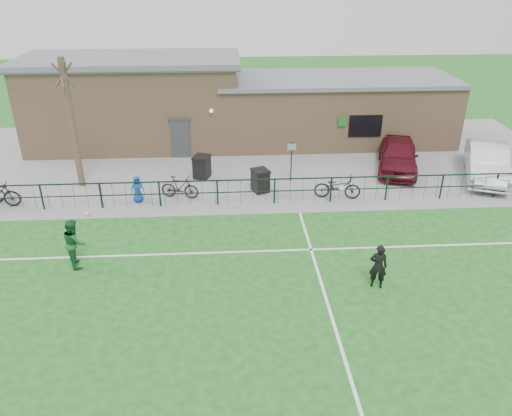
{
  "coord_description": "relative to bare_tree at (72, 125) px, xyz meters",
  "views": [
    {
      "loc": [
        -1.03,
        -11.79,
        9.73
      ],
      "look_at": [
        0.0,
        5.0,
        1.3
      ],
      "focal_mm": 35.0,
      "sensor_mm": 36.0,
      "label": 1
    }
  ],
  "objects": [
    {
      "name": "car_silver",
      "position": [
        19.62,
        -0.27,
        -2.15
      ],
      "size": [
        3.48,
        5.34,
        1.66
      ],
      "primitive_type": "imported",
      "rotation": [
        0.0,
        0.0,
        -0.37
      ],
      "color": "#B5B7BD",
      "rests_on": "paving_strip"
    },
    {
      "name": "pitch_line_touch",
      "position": [
        8.0,
        -2.7,
        -3.0
      ],
      "size": [
        28.0,
        0.1,
        0.01
      ],
      "primitive_type": "cube",
      "color": "white",
      "rests_on": "ground"
    },
    {
      "name": "sign_post",
      "position": [
        10.02,
        -0.11,
        -1.98
      ],
      "size": [
        0.07,
        0.07,
        2.0
      ],
      "primitive_type": "cylinder",
      "rotation": [
        0.0,
        0.0,
        0.23
      ],
      "color": "black",
      "rests_on": "paving_strip"
    },
    {
      "name": "wheelie_bin_right",
      "position": [
        8.46,
        -1.2,
        -2.48
      ],
      "size": [
        0.89,
        0.94,
        1.0
      ],
      "primitive_type": "cube",
      "rotation": [
        0.0,
        0.0,
        0.38
      ],
      "color": "black",
      "rests_on": "paving_strip"
    },
    {
      "name": "pitch_line_mid",
      "position": [
        8.0,
        -6.5,
        -3.0
      ],
      "size": [
        28.0,
        0.1,
        0.01
      ],
      "primitive_type": "cube",
      "color": "white",
      "rests_on": "ground"
    },
    {
      "name": "clubhouse",
      "position": [
        7.12,
        6.0,
        -0.78
      ],
      "size": [
        24.25,
        5.4,
        4.96
      ],
      "color": "tan",
      "rests_on": "ground"
    },
    {
      "name": "bare_tree",
      "position": [
        0.0,
        0.0,
        0.0
      ],
      "size": [
        0.3,
        0.3,
        6.0
      ],
      "primitive_type": "cylinder",
      "color": "#47352B",
      "rests_on": "ground"
    },
    {
      "name": "perimeter_fence",
      "position": [
        8.0,
        -2.5,
        -2.4
      ],
      "size": [
        28.0,
        0.1,
        1.2
      ],
      "primitive_type": "cube",
      "color": "black",
      "rests_on": "ground"
    },
    {
      "name": "ball_ground",
      "position": [
        1.0,
        -3.23,
        -2.9
      ],
      "size": [
        0.2,
        0.2,
        0.2
      ],
      "primitive_type": "sphere",
      "color": "white",
      "rests_on": "ground"
    },
    {
      "name": "spectator_child",
      "position": [
        2.97,
        -1.99,
        -2.37
      ],
      "size": [
        0.69,
        0.56,
        1.22
      ],
      "primitive_type": "imported",
      "rotation": [
        0.0,
        0.0,
        0.33
      ],
      "color": "#123FAA",
      "rests_on": "paving_strip"
    },
    {
      "name": "outfield_player",
      "position": [
        1.58,
        -6.99,
        -2.11
      ],
      "size": [
        0.96,
        1.06,
        1.78
      ],
      "primitive_type": "imported",
      "rotation": [
        0.0,
        0.0,
        1.98
      ],
      "color": "#185428",
      "rests_on": "ground"
    },
    {
      "name": "bicycle_e",
      "position": [
        11.87,
        -2.14,
        -2.44
      ],
      "size": [
        2.15,
        1.06,
        1.08
      ],
      "primitive_type": "imported",
      "rotation": [
        0.0,
        0.0,
        1.4
      ],
      "color": "black",
      "rests_on": "paving_strip"
    },
    {
      "name": "paving_strip",
      "position": [
        8.0,
        3.0,
        -2.99
      ],
      "size": [
        34.0,
        13.0,
        0.02
      ],
      "primitive_type": "cube",
      "color": "gray",
      "rests_on": "ground"
    },
    {
      "name": "goalkeeper_kick",
      "position": [
        11.74,
        -8.86,
        -2.16
      ],
      "size": [
        1.14,
        3.18,
        2.42
      ],
      "color": "black",
      "rests_on": "ground"
    },
    {
      "name": "car_maroon",
      "position": [
        15.62,
        1.01,
        -2.18
      ],
      "size": [
        3.17,
        5.02,
        1.59
      ],
      "primitive_type": "imported",
      "rotation": [
        0.0,
        0.0,
        -0.3
      ],
      "color": "#4E0E18",
      "rests_on": "paving_strip"
    },
    {
      "name": "ground",
      "position": [
        8.0,
        -10.5,
        -3.0
      ],
      "size": [
        90.0,
        90.0,
        0.0
      ],
      "primitive_type": "plane",
      "color": "#185219",
      "rests_on": "ground"
    },
    {
      "name": "bicycle_d",
      "position": [
        4.8,
        -1.69,
        -2.46
      ],
      "size": [
        1.79,
        0.87,
        1.04
      ],
      "primitive_type": "imported",
      "rotation": [
        0.0,
        0.0,
        1.34
      ],
      "color": "black",
      "rests_on": "paving_strip"
    },
    {
      "name": "pitch_line_perp",
      "position": [
        10.0,
        -10.5,
        -3.0
      ],
      "size": [
        0.1,
        16.0,
        0.01
      ],
      "primitive_type": "cube",
      "color": "white",
      "rests_on": "ground"
    },
    {
      "name": "wheelie_bin_left",
      "position": [
        5.71,
        0.62,
        -2.46
      ],
      "size": [
        0.91,
        0.97,
        1.04
      ],
      "primitive_type": "cube",
      "rotation": [
        0.0,
        0.0,
        -0.34
      ],
      "color": "black",
      "rests_on": "paving_strip"
    }
  ]
}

